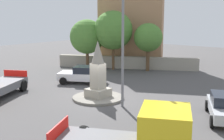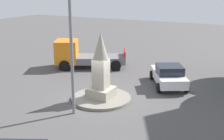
{
  "view_description": "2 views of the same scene",
  "coord_description": "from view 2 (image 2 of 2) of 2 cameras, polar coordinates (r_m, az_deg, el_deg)",
  "views": [
    {
      "loc": [
        -12.86,
        14.61,
        5.6
      ],
      "look_at": [
        -0.53,
        -0.88,
        1.98
      ],
      "focal_mm": 46.5,
      "sensor_mm": 36.0,
      "label": 1
    },
    {
      "loc": [
        -14.02,
        -7.91,
        6.52
      ],
      "look_at": [
        0.54,
        -0.45,
        1.76
      ],
      "focal_mm": 46.3,
      "sensor_mm": 36.0,
      "label": 2
    }
  ],
  "objects": [
    {
      "name": "streetlamp",
      "position": [
        14.37,
        -8.25,
        10.16
      ],
      "size": [
        2.95,
        0.28,
        8.51
      ],
      "color": "slate",
      "rests_on": "ground"
    },
    {
      "name": "ground_plane",
      "position": [
        17.37,
        -2.14,
        -5.83
      ],
      "size": [
        80.0,
        80.0,
        0.0
      ],
      "primitive_type": "plane",
      "color": "#4F4C4C"
    },
    {
      "name": "car_white_parked_left",
      "position": [
        19.83,
        11.11,
        -1.02
      ],
      "size": [
        4.29,
        3.45,
        1.48
      ],
      "color": "silver",
      "rests_on": "ground"
    },
    {
      "name": "traffic_island",
      "position": [
        17.34,
        -2.14,
        -5.58
      ],
      "size": [
        3.55,
        3.55,
        0.17
      ],
      "primitive_type": "cylinder",
      "color": "gray",
      "rests_on": "ground"
    },
    {
      "name": "truck_orange_far_side",
      "position": [
        24.02,
        -6.04,
        2.95
      ],
      "size": [
        4.45,
        6.01,
        2.27
      ],
      "color": "orange",
      "rests_on": "ground"
    },
    {
      "name": "monument",
      "position": [
        16.77,
        -2.2,
        -0.06
      ],
      "size": [
        1.39,
        1.39,
        3.88
      ],
      "color": "#9E9687",
      "rests_on": "traffic_island"
    }
  ]
}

